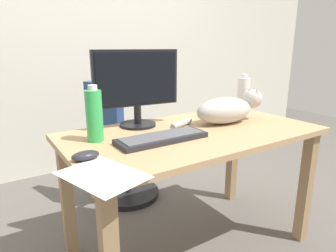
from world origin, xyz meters
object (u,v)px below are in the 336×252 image
keyboard (162,138)px  computer_mouse (85,155)px  monitor (137,85)px  spray_bottle (94,115)px  office_chair (121,151)px  cat (227,109)px  water_bottle (243,96)px

keyboard → computer_mouse: 0.38m
monitor → spray_bottle: 0.33m
office_chair → spray_bottle: 0.87m
keyboard → office_chair: bearing=80.5°
cat → water_bottle: (0.23, 0.10, 0.04)m
cat → keyboard: bearing=-170.5°
office_chair → monitor: size_ratio=1.89×
office_chair → monitor: monitor is taller
keyboard → computer_mouse: computer_mouse is taller
monitor → water_bottle: monitor is taller
monitor → water_bottle: size_ratio=1.84×
monitor → spray_bottle: (-0.29, -0.13, -0.10)m
office_chair → water_bottle: water_bottle is taller
monitor → office_chair: bearing=78.0°
cat → computer_mouse: (-0.87, -0.13, -0.06)m
cat → spray_bottle: spray_bottle is taller
keyboard → spray_bottle: (-0.26, 0.17, 0.11)m
water_bottle → monitor: bearing=170.9°
monitor → cat: monitor is taller
office_chair → monitor: bearing=-102.0°
water_bottle → spray_bottle: 0.99m
computer_mouse → spray_bottle: 0.26m
cat → water_bottle: size_ratio=2.35×
keyboard → spray_bottle: 0.33m
keyboard → spray_bottle: bearing=147.3°
office_chair → water_bottle: size_ratio=3.48×
computer_mouse → water_bottle: water_bottle is taller
office_chair → cat: (0.36, -0.72, 0.40)m
monitor → keyboard: bearing=-95.3°
office_chair → cat: size_ratio=1.48×
cat → water_bottle: 0.26m
monitor → computer_mouse: 0.57m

